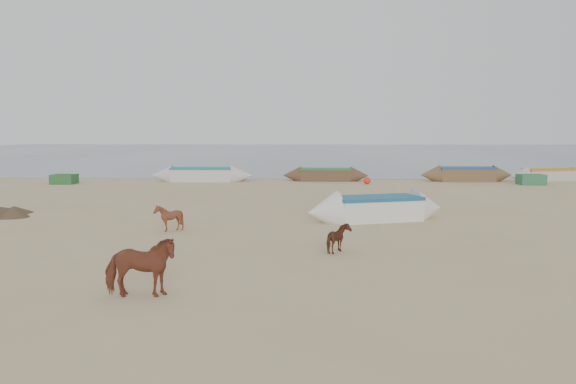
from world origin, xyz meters
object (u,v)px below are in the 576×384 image
at_px(calf_front, 169,218).
at_px(near_canoe, 377,208).
at_px(cow_adult, 140,267).
at_px(calf_right, 339,239).

bearing_deg(calf_front, near_canoe, 113.71).
xyz_separation_m(cow_adult, calf_front, (-1.27, 7.31, -0.15)).
bearing_deg(calf_right, calf_front, 66.29).
bearing_deg(near_canoe, calf_front, -177.99).
bearing_deg(calf_right, near_canoe, -10.27).
relative_size(calf_front, near_canoe, 0.17).
height_order(calf_right, near_canoe, near_canoe).
bearing_deg(near_canoe, cow_adult, -138.29).
height_order(cow_adult, calf_right, cow_adult).
xyz_separation_m(cow_adult, calf_right, (4.07, 4.24, -0.22)).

